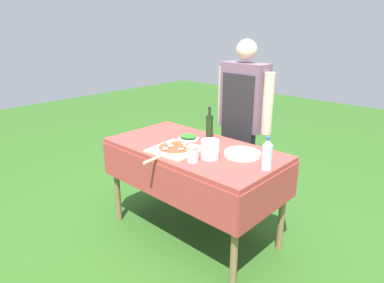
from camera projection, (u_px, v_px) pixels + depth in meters
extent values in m
plane|color=#2D5B1E|center=(194.00, 233.00, 2.94)|extent=(12.00, 12.00, 0.00)
cube|color=#A83D38|center=(194.00, 149.00, 2.69)|extent=(1.40, 0.73, 0.04)
cube|color=#A83D38|center=(159.00, 182.00, 2.48)|extent=(1.40, 0.01, 0.28)
cube|color=#A83D38|center=(222.00, 155.00, 3.00)|extent=(1.40, 0.01, 0.28)
cube|color=#A83D38|center=(138.00, 147.00, 3.20)|extent=(0.01, 0.73, 0.28)
cube|color=#A83D38|center=(271.00, 196.00, 2.28)|extent=(0.01, 0.73, 0.28)
cylinder|color=olive|center=(117.00, 182.00, 3.02)|extent=(0.05, 0.05, 0.75)
cylinder|color=olive|center=(235.00, 242.00, 2.19)|extent=(0.05, 0.05, 0.75)
cylinder|color=olive|center=(168.00, 163.00, 3.44)|extent=(0.05, 0.05, 0.75)
cylinder|color=olive|center=(282.00, 207.00, 2.61)|extent=(0.05, 0.05, 0.75)
cylinder|color=#333D56|center=(247.00, 170.00, 3.22)|extent=(0.12, 0.12, 0.79)
cylinder|color=#333D56|center=(234.00, 165.00, 3.33)|extent=(0.12, 0.12, 0.79)
cube|color=#6B5166|center=(244.00, 97.00, 3.05)|extent=(0.44, 0.20, 0.59)
cube|color=#232326|center=(236.00, 123.00, 3.06)|extent=(0.34, 0.03, 0.86)
cylinder|color=beige|center=(268.00, 104.00, 2.89)|extent=(0.09, 0.09, 0.53)
cylinder|color=beige|center=(223.00, 95.00, 3.23)|extent=(0.09, 0.09, 0.53)
sphere|color=beige|center=(247.00, 50.00, 2.92)|extent=(0.18, 0.18, 0.18)
cube|color=#D1B27F|center=(176.00, 150.00, 2.61)|extent=(0.39, 0.39, 0.01)
cylinder|color=#D1B27F|center=(152.00, 160.00, 2.41)|extent=(0.04, 0.17, 0.02)
cylinder|color=beige|center=(176.00, 148.00, 2.60)|extent=(0.30, 0.30, 0.01)
cylinder|color=#D14223|center=(176.00, 147.00, 2.60)|extent=(0.26, 0.26, 0.00)
ellipsoid|color=white|center=(169.00, 144.00, 2.64)|extent=(0.06, 0.06, 0.02)
ellipsoid|color=white|center=(169.00, 142.00, 2.67)|extent=(0.06, 0.06, 0.02)
ellipsoid|color=white|center=(171.00, 146.00, 2.59)|extent=(0.04, 0.05, 0.02)
ellipsoid|color=white|center=(165.00, 148.00, 2.53)|extent=(0.06, 0.05, 0.02)
ellipsoid|color=white|center=(185.00, 143.00, 2.65)|extent=(0.05, 0.06, 0.02)
ellipsoid|color=white|center=(185.00, 146.00, 2.60)|extent=(0.04, 0.04, 0.01)
ellipsoid|color=white|center=(181.00, 149.00, 2.53)|extent=(0.05, 0.05, 0.01)
ellipsoid|color=#286B23|center=(173.00, 146.00, 2.61)|extent=(0.04, 0.02, 0.00)
ellipsoid|color=#286B23|center=(179.00, 144.00, 2.65)|extent=(0.03, 0.02, 0.00)
ellipsoid|color=#286B23|center=(165.00, 149.00, 2.55)|extent=(0.03, 0.03, 0.00)
cylinder|color=black|center=(209.00, 127.00, 2.86)|extent=(0.06, 0.06, 0.20)
cylinder|color=black|center=(210.00, 112.00, 2.82)|extent=(0.02, 0.02, 0.06)
cylinder|color=#232326|center=(210.00, 108.00, 2.80)|extent=(0.03, 0.03, 0.02)
cylinder|color=silver|center=(267.00, 157.00, 2.24)|extent=(0.07, 0.07, 0.17)
cone|color=silver|center=(268.00, 142.00, 2.21)|extent=(0.07, 0.07, 0.04)
cylinder|color=#335BB2|center=(268.00, 138.00, 2.20)|extent=(0.03, 0.03, 0.02)
cube|color=silver|center=(188.00, 139.00, 2.86)|extent=(0.20, 0.17, 0.01)
ellipsoid|color=#286B23|center=(188.00, 136.00, 2.85)|extent=(0.17, 0.15, 0.04)
cylinder|color=silver|center=(210.00, 149.00, 2.43)|extent=(0.13, 0.13, 0.14)
cylinder|color=beige|center=(242.00, 155.00, 2.50)|extent=(0.27, 0.27, 0.00)
cylinder|color=beige|center=(242.00, 155.00, 2.50)|extent=(0.27, 0.27, 0.00)
cylinder|color=beige|center=(242.00, 154.00, 2.50)|extent=(0.27, 0.27, 0.00)
cylinder|color=beige|center=(242.00, 153.00, 2.50)|extent=(0.26, 0.26, 0.00)
cylinder|color=beige|center=(242.00, 153.00, 2.50)|extent=(0.26, 0.26, 0.00)
cylinder|color=beige|center=(242.00, 152.00, 2.49)|extent=(0.26, 0.26, 0.00)
cylinder|color=silver|center=(193.00, 155.00, 2.37)|extent=(0.08, 0.08, 0.11)
cylinder|color=#D14223|center=(193.00, 157.00, 2.38)|extent=(0.07, 0.07, 0.07)
cylinder|color=#B7B2A3|center=(193.00, 147.00, 2.36)|extent=(0.08, 0.08, 0.01)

